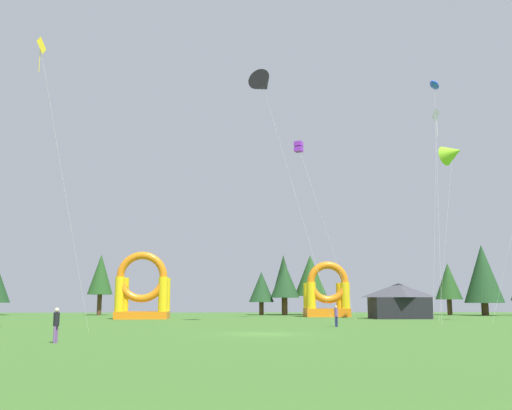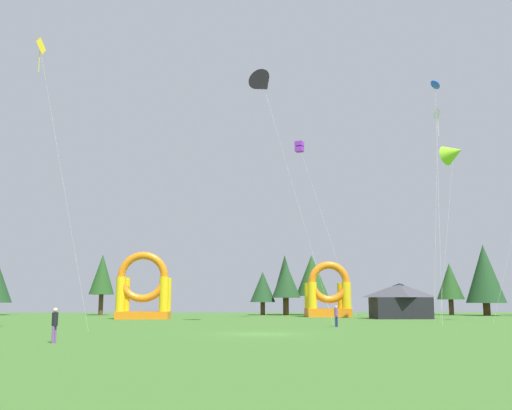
{
  "view_description": "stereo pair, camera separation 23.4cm",
  "coord_description": "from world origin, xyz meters",
  "px_view_note": "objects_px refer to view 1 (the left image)",
  "views": [
    {
      "loc": [
        -2.07,
        -34.72,
        2.0
      ],
      "look_at": [
        0.0,
        9.6,
        9.43
      ],
      "focal_mm": 39.94,
      "sensor_mm": 36.0,
      "label": 1
    },
    {
      "loc": [
        -1.84,
        -34.73,
        2.0
      ],
      "look_at": [
        0.0,
        9.6,
        9.43
      ],
      "focal_mm": 39.94,
      "sensor_mm": 36.0,
      "label": 2
    }
  ],
  "objects_px": {
    "person_near_camera": "(336,314)",
    "kite_blue_parafoil": "(434,85)",
    "kite_purple_box": "(299,147)",
    "kite_white_diamond": "(437,117)",
    "kite_lime_delta": "(452,153)",
    "festival_tent": "(399,301)",
    "inflatable_red_slide": "(142,293)",
    "inflatable_blue_arch": "(327,297)",
    "person_far_side": "(56,322)",
    "kite_yellow_diamond": "(40,50)",
    "kite_black_delta": "(263,84)"
  },
  "relations": [
    {
      "from": "kite_black_delta",
      "to": "inflatable_red_slide",
      "type": "xyz_separation_m",
      "value": [
        -12.2,
        13.64,
        -18.44
      ]
    },
    {
      "from": "inflatable_red_slide",
      "to": "inflatable_blue_arch",
      "type": "bearing_deg",
      "value": 18.99
    },
    {
      "from": "kite_black_delta",
      "to": "kite_white_diamond",
      "type": "bearing_deg",
      "value": 30.63
    },
    {
      "from": "person_far_side",
      "to": "inflatable_blue_arch",
      "type": "distance_m",
      "value": 46.28
    },
    {
      "from": "kite_black_delta",
      "to": "inflatable_blue_arch",
      "type": "height_order",
      "value": "kite_black_delta"
    },
    {
      "from": "kite_lime_delta",
      "to": "person_near_camera",
      "type": "xyz_separation_m",
      "value": [
        -14.46,
        -11.56,
        -15.8
      ]
    },
    {
      "from": "kite_purple_box",
      "to": "kite_white_diamond",
      "type": "distance_m",
      "value": 16.42
    },
    {
      "from": "kite_black_delta",
      "to": "person_far_side",
      "type": "distance_m",
      "value": 31.0
    },
    {
      "from": "kite_black_delta",
      "to": "kite_yellow_diamond",
      "type": "distance_m",
      "value": 20.45
    },
    {
      "from": "kite_blue_parafoil",
      "to": "festival_tent",
      "type": "bearing_deg",
      "value": 101.1
    },
    {
      "from": "kite_purple_box",
      "to": "kite_yellow_diamond",
      "type": "bearing_deg",
      "value": -129.13
    },
    {
      "from": "kite_lime_delta",
      "to": "person_near_camera",
      "type": "bearing_deg",
      "value": -141.35
    },
    {
      "from": "person_near_camera",
      "to": "festival_tent",
      "type": "bearing_deg",
      "value": -154.19
    },
    {
      "from": "kite_lime_delta",
      "to": "person_near_camera",
      "type": "height_order",
      "value": "kite_lime_delta"
    },
    {
      "from": "kite_blue_parafoil",
      "to": "kite_purple_box",
      "type": "height_order",
      "value": "kite_blue_parafoil"
    },
    {
      "from": "kite_yellow_diamond",
      "to": "person_far_side",
      "type": "xyz_separation_m",
      "value": [
        4.25,
        -7.56,
        -17.07
      ]
    },
    {
      "from": "person_near_camera",
      "to": "person_far_side",
      "type": "xyz_separation_m",
      "value": [
        -16.31,
        -15.68,
        0.03
      ]
    },
    {
      "from": "kite_blue_parafoil",
      "to": "festival_tent",
      "type": "relative_size",
      "value": 3.96
    },
    {
      "from": "inflatable_red_slide",
      "to": "festival_tent",
      "type": "xyz_separation_m",
      "value": [
        27.98,
        0.3,
        -0.83
      ]
    },
    {
      "from": "kite_blue_parafoil",
      "to": "inflatable_red_slide",
      "type": "height_order",
      "value": "kite_blue_parafoil"
    },
    {
      "from": "kite_blue_parafoil",
      "to": "person_far_side",
      "type": "bearing_deg",
      "value": -138.24
    },
    {
      "from": "inflatable_blue_arch",
      "to": "festival_tent",
      "type": "distance_m",
      "value": 9.75
    },
    {
      "from": "kite_white_diamond",
      "to": "inflatable_blue_arch",
      "type": "relative_size",
      "value": 3.5
    },
    {
      "from": "kite_black_delta",
      "to": "person_near_camera",
      "type": "bearing_deg",
      "value": -44.0
    },
    {
      "from": "kite_blue_parafoil",
      "to": "kite_white_diamond",
      "type": "distance_m",
      "value": 7.91
    },
    {
      "from": "kite_white_diamond",
      "to": "inflatable_blue_arch",
      "type": "bearing_deg",
      "value": 142.52
    },
    {
      "from": "kite_purple_box",
      "to": "person_near_camera",
      "type": "bearing_deg",
      "value": -87.7
    },
    {
      "from": "person_far_side",
      "to": "festival_tent",
      "type": "xyz_separation_m",
      "value": [
        26.85,
        34.68,
        0.94
      ]
    },
    {
      "from": "kite_yellow_diamond",
      "to": "person_near_camera",
      "type": "height_order",
      "value": "kite_yellow_diamond"
    },
    {
      "from": "kite_white_diamond",
      "to": "kite_yellow_diamond",
      "type": "xyz_separation_m",
      "value": [
        -35.81,
        -25.31,
        -4.4
      ]
    },
    {
      "from": "inflatable_red_slide",
      "to": "kite_white_diamond",
      "type": "bearing_deg",
      "value": -2.64
    },
    {
      "from": "person_near_camera",
      "to": "inflatable_red_slide",
      "type": "bearing_deg",
      "value": -82.14
    },
    {
      "from": "person_far_side",
      "to": "kite_blue_parafoil",
      "type": "bearing_deg",
      "value": -29.98
    },
    {
      "from": "person_far_side",
      "to": "kite_purple_box",
      "type": "bearing_deg",
      "value": -7.78
    },
    {
      "from": "kite_lime_delta",
      "to": "festival_tent",
      "type": "xyz_separation_m",
      "value": [
        -3.91,
        7.43,
        -14.83
      ]
    },
    {
      "from": "kite_blue_parafoil",
      "to": "kite_purple_box",
      "type": "bearing_deg",
      "value": 153.59
    },
    {
      "from": "kite_lime_delta",
      "to": "kite_yellow_diamond",
      "type": "distance_m",
      "value": 40.19
    },
    {
      "from": "kite_white_diamond",
      "to": "inflatable_blue_arch",
      "type": "xyz_separation_m",
      "value": [
        -11.49,
        8.81,
        -20.02
      ]
    },
    {
      "from": "person_near_camera",
      "to": "inflatable_red_slide",
      "type": "xyz_separation_m",
      "value": [
        -17.44,
        18.69,
        1.8
      ]
    },
    {
      "from": "kite_black_delta",
      "to": "person_far_side",
      "type": "bearing_deg",
      "value": -118.1
    },
    {
      "from": "kite_blue_parafoil",
      "to": "kite_white_diamond",
      "type": "relative_size",
      "value": 1.03
    },
    {
      "from": "person_near_camera",
      "to": "kite_blue_parafoil",
      "type": "bearing_deg",
      "value": -176.43
    },
    {
      "from": "person_near_camera",
      "to": "festival_tent",
      "type": "height_order",
      "value": "festival_tent"
    },
    {
      "from": "kite_purple_box",
      "to": "kite_white_diamond",
      "type": "height_order",
      "value": "kite_white_diamond"
    },
    {
      "from": "person_near_camera",
      "to": "inflatable_red_slide",
      "type": "distance_m",
      "value": 25.63
    },
    {
      "from": "kite_blue_parafoil",
      "to": "inflatable_red_slide",
      "type": "xyz_separation_m",
      "value": [
        -29.77,
        8.81,
        -20.56
      ]
    },
    {
      "from": "person_far_side",
      "to": "festival_tent",
      "type": "height_order",
      "value": "festival_tent"
    },
    {
      "from": "kite_lime_delta",
      "to": "inflatable_blue_arch",
      "type": "relative_size",
      "value": 2.7
    },
    {
      "from": "kite_lime_delta",
      "to": "festival_tent",
      "type": "relative_size",
      "value": 2.97
    },
    {
      "from": "festival_tent",
      "to": "kite_lime_delta",
      "type": "bearing_deg",
      "value": -62.25
    }
  ]
}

